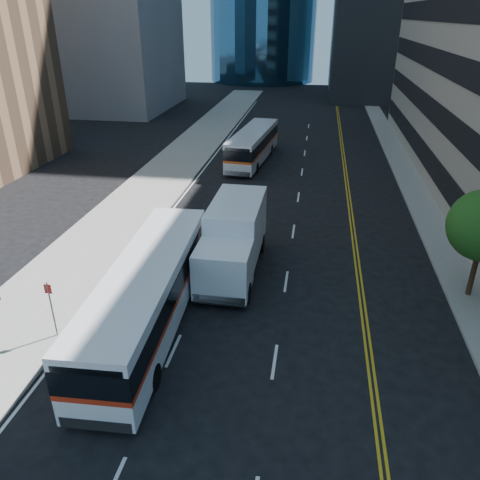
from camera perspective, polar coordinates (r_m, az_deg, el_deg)
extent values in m
plane|color=black|center=(17.05, 1.79, -18.71)|extent=(160.00, 160.00, 0.00)
cube|color=gray|center=(40.72, -8.31, 8.63)|extent=(5.00, 90.00, 0.15)
cube|color=gray|center=(39.64, 19.94, 6.86)|extent=(2.00, 90.00, 0.15)
cylinder|color=#332114|center=(23.96, 26.53, -3.67)|extent=(0.24, 0.24, 2.20)
cube|color=white|center=(20.04, -10.94, -8.25)|extent=(3.05, 11.82, 1.07)
cube|color=red|center=(19.70, -11.10, -6.72)|extent=(3.07, 11.84, 0.21)
cube|color=black|center=(19.42, -11.23, -5.39)|extent=(3.07, 11.84, 0.88)
cube|color=white|center=(19.05, -11.42, -3.50)|extent=(3.05, 11.82, 0.49)
cylinder|color=black|center=(18.08, -17.75, -15.05)|extent=(0.34, 0.99, 0.98)
cylinder|color=black|center=(17.34, -10.51, -16.11)|extent=(0.34, 0.99, 0.98)
cylinder|color=black|center=(23.08, -11.37, -4.51)|extent=(0.34, 0.99, 0.98)
cylinder|color=black|center=(22.51, -5.77, -4.93)|extent=(0.34, 0.99, 0.98)
cube|color=silver|center=(42.39, 1.59, 10.61)|extent=(3.37, 10.93, 0.99)
cube|color=#D34C13|center=(42.24, 1.60, 11.37)|extent=(3.39, 10.95, 0.20)
cube|color=black|center=(42.12, 1.61, 12.02)|extent=(3.39, 10.95, 0.81)
cube|color=silver|center=(41.96, 1.62, 12.91)|extent=(3.37, 10.93, 0.45)
cylinder|color=black|center=(39.74, -1.00, 9.03)|extent=(0.35, 0.92, 0.90)
cylinder|color=black|center=(39.24, 1.97, 8.80)|extent=(0.35, 0.92, 0.90)
cylinder|color=black|center=(45.41, 1.13, 11.19)|extent=(0.35, 0.92, 0.90)
cylinder|color=black|center=(44.98, 3.77, 10.99)|extent=(0.35, 0.92, 0.90)
cube|color=white|center=(21.25, -2.05, -3.65)|extent=(2.49, 2.29, 2.17)
cube|color=black|center=(20.21, -2.62, -3.98)|extent=(2.28, 0.07, 1.14)
cube|color=white|center=(24.15, -0.38, 1.81)|extent=(2.50, 4.97, 2.69)
cube|color=black|center=(23.83, -0.84, -2.70)|extent=(1.91, 6.83, 0.26)
cylinder|color=black|center=(21.82, -5.02, -5.95)|extent=(0.29, 0.99, 0.99)
cylinder|color=black|center=(21.42, 0.84, -6.50)|extent=(0.29, 0.99, 0.99)
cylinder|color=black|center=(26.22, -2.27, -0.08)|extent=(0.29, 0.99, 0.99)
cylinder|color=black|center=(25.90, 2.59, -0.44)|extent=(0.29, 0.99, 0.99)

